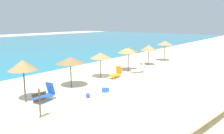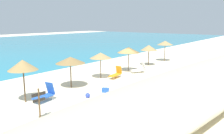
# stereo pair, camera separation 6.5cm
# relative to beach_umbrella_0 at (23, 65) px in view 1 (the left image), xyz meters

# --- Properties ---
(ground_plane) EXTENTS (160.00, 160.00, 0.00)m
(ground_plane) POSITION_rel_beach_umbrella_0_xyz_m (10.81, -0.50, -2.51)
(ground_plane) COLOR beige
(dune_ridge) EXTENTS (51.33, 11.12, 1.70)m
(dune_ridge) POSITION_rel_beach_umbrella_0_xyz_m (12.74, -8.92, -1.65)
(dune_ridge) COLOR beige
(dune_ridge) RESTS_ON ground_plane
(beach_umbrella_0) EXTENTS (1.91, 1.91, 2.86)m
(beach_umbrella_0) POSITION_rel_beach_umbrella_0_xyz_m (0.00, 0.00, 0.00)
(beach_umbrella_0) COLOR brown
(beach_umbrella_0) RESTS_ON ground_plane
(beach_umbrella_1) EXTENTS (2.33, 2.33, 2.53)m
(beach_umbrella_1) POSITION_rel_beach_umbrella_0_xyz_m (4.19, 0.13, -0.24)
(beach_umbrella_1) COLOR brown
(beach_umbrella_1) RESTS_ON ground_plane
(beach_umbrella_2) EXTENTS (2.04, 2.04, 2.44)m
(beach_umbrella_2) POSITION_rel_beach_umbrella_0_xyz_m (8.07, 0.30, -0.33)
(beach_umbrella_2) COLOR brown
(beach_umbrella_2) RESTS_ON ground_plane
(beach_umbrella_3) EXTENTS (2.36, 2.36, 2.63)m
(beach_umbrella_3) POSITION_rel_beach_umbrella_0_xyz_m (12.17, -0.09, -0.18)
(beach_umbrella_3) COLOR brown
(beach_umbrella_3) RESTS_ON ground_plane
(beach_umbrella_4) EXTENTS (1.99, 1.99, 2.50)m
(beach_umbrella_4) POSITION_rel_beach_umbrella_0_xyz_m (16.57, -0.08, -0.34)
(beach_umbrella_4) COLOR brown
(beach_umbrella_4) RESTS_ON ground_plane
(beach_umbrella_5) EXTENTS (2.11, 2.11, 2.74)m
(beach_umbrella_5) POSITION_rel_beach_umbrella_0_xyz_m (20.67, -0.29, -0.04)
(beach_umbrella_5) COLOR brown
(beach_umbrella_5) RESTS_ON ground_plane
(lounge_chair_0) EXTENTS (1.57, 0.83, 1.22)m
(lounge_chair_0) POSITION_rel_beach_umbrella_0_xyz_m (0.97, -0.89, -2.01)
(lounge_chair_0) COLOR blue
(lounge_chair_0) RESTS_ON ground_plane
(lounge_chair_1) EXTENTS (1.69, 0.78, 1.06)m
(lounge_chair_1) POSITION_rel_beach_umbrella_0_xyz_m (9.12, -0.73, -2.10)
(lounge_chair_1) COLOR orange
(lounge_chair_1) RESTS_ON ground_plane
(lounge_chair_2) EXTENTS (1.69, 1.39, 1.13)m
(lounge_chair_2) POSITION_rel_beach_umbrella_0_xyz_m (12.38, -1.36, -2.08)
(lounge_chair_2) COLOR white
(lounge_chair_2) RESTS_ON ground_plane
(wooden_signpost) EXTENTS (0.84, 0.11, 1.77)m
(wooden_signpost) POSITION_rel_beach_umbrella_0_xyz_m (-1.12, -3.19, -1.45)
(wooden_signpost) COLOR brown
(wooden_signpost) RESTS_ON ground_plane
(beach_ball) EXTENTS (0.33, 0.33, 0.33)m
(beach_ball) POSITION_rel_beach_umbrella_0_xyz_m (3.20, -2.64, -2.34)
(beach_ball) COLOR blue
(beach_ball) RESTS_ON ground_plane
(cooler_box) EXTENTS (0.56, 0.62, 0.31)m
(cooler_box) POSITION_rel_beach_umbrella_0_xyz_m (4.96, -2.82, -2.35)
(cooler_box) COLOR blue
(cooler_box) RESTS_ON ground_plane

